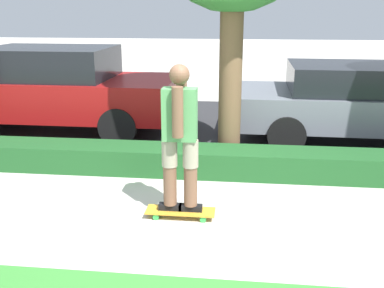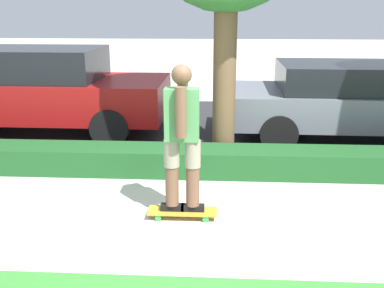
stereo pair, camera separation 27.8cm
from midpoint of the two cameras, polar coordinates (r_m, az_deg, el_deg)
ground_plane at (r=4.95m, az=1.47°, el=-10.25°), size 60.00×60.00×0.00m
street_asphalt at (r=8.89m, az=3.87°, el=2.19°), size 16.50×5.00×0.01m
hedge_row at (r=6.35m, az=2.76°, el=-2.17°), size 16.50×0.60×0.37m
skateboard at (r=5.08m, az=0.11°, el=-8.57°), size 0.77×0.24×0.09m
skater_person at (r=4.77m, az=0.11°, el=1.03°), size 0.49×0.42×1.62m
parked_car_front at (r=8.84m, az=-15.92°, el=6.86°), size 4.42×1.98×1.56m
parked_car_middle at (r=8.38m, az=21.53°, el=5.09°), size 4.40×1.98×1.34m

